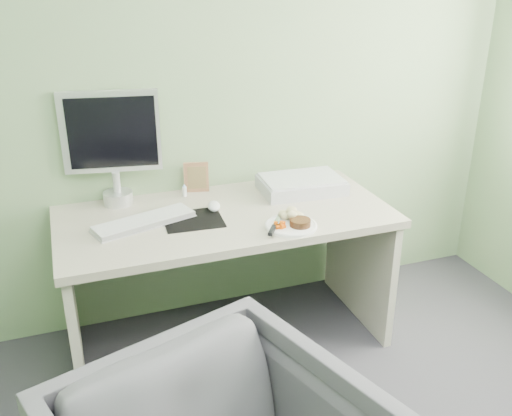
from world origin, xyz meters
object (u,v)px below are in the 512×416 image
object	(u,v)px
desk	(226,247)
plate	(291,226)
scanner	(301,185)
monitor	(112,142)

from	to	relation	value
desk	plate	distance (m)	0.39
desk	scanner	xyz separation A→B (m)	(0.46, 0.14, 0.22)
desk	plate	bearing A→B (deg)	-46.42
desk	scanner	bearing A→B (deg)	17.23
desk	monitor	distance (m)	0.76
desk	monitor	world-z (taller)	monitor
scanner	monitor	size ratio (longest dim) A/B	0.76
scanner	desk	bearing A→B (deg)	-159.63
desk	scanner	world-z (taller)	scanner
desk	monitor	size ratio (longest dim) A/B	2.84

